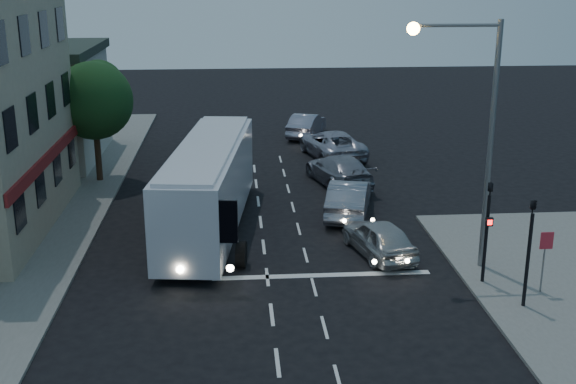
{
  "coord_description": "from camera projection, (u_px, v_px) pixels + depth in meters",
  "views": [
    {
      "loc": [
        -1.08,
        -22.16,
        10.72
      ],
      "look_at": [
        1.01,
        5.32,
        2.2
      ],
      "focal_mm": 45.0,
      "sensor_mm": 36.0,
      "label": 1
    }
  ],
  "objects": [
    {
      "name": "ground",
      "position": [
        270.0,
        301.0,
        24.36
      ],
      "size": [
        120.0,
        120.0,
        0.0
      ],
      "primitive_type": "plane",
      "color": "black"
    },
    {
      "name": "road_markings",
      "position": [
        299.0,
        262.0,
        27.6
      ],
      "size": [
        8.0,
        30.55,
        0.01
      ],
      "color": "silver",
      "rests_on": "ground"
    },
    {
      "name": "tour_bus",
      "position": [
        209.0,
        184.0,
        30.53
      ],
      "size": [
        4.01,
        12.5,
        3.76
      ],
      "rotation": [
        0.0,
        0.0,
        -0.12
      ],
      "color": "silver",
      "rests_on": "ground"
    },
    {
      "name": "car_suv",
      "position": [
        379.0,
        238.0,
        28.09
      ],
      "size": [
        2.66,
        4.52,
        1.44
      ],
      "primitive_type": "imported",
      "rotation": [
        0.0,
        0.0,
        3.38
      ],
      "color": "#BCBCBC",
      "rests_on": "ground"
    },
    {
      "name": "car_sedan_a",
      "position": [
        349.0,
        198.0,
        32.68
      ],
      "size": [
        2.87,
        5.2,
        1.63
      ],
      "primitive_type": "imported",
      "rotation": [
        0.0,
        0.0,
        2.9
      ],
      "color": "gray",
      "rests_on": "ground"
    },
    {
      "name": "car_sedan_b",
      "position": [
        339.0,
        170.0,
        37.32
      ],
      "size": [
        3.41,
        5.76,
        1.57
      ],
      "primitive_type": "imported",
      "rotation": [
        0.0,
        0.0,
        3.38
      ],
      "color": "gray",
      "rests_on": "ground"
    },
    {
      "name": "car_sedan_c",
      "position": [
        332.0,
        144.0,
        42.78
      ],
      "size": [
        3.85,
        6.27,
        1.62
      ],
      "primitive_type": "imported",
      "rotation": [
        0.0,
        0.0,
        3.35
      ],
      "color": "#A3A2B0",
      "rests_on": "ground"
    },
    {
      "name": "car_extra",
      "position": [
        306.0,
        125.0,
        48.11
      ],
      "size": [
        3.15,
        5.02,
        1.56
      ],
      "primitive_type": "imported",
      "rotation": [
        0.0,
        0.0,
        2.8
      ],
      "color": "#8F8DA1",
      "rests_on": "ground"
    },
    {
      "name": "traffic_signal_main",
      "position": [
        488.0,
        220.0,
        24.94
      ],
      "size": [
        0.25,
        0.35,
        4.1
      ],
      "color": "black",
      "rests_on": "sidewalk_near"
    },
    {
      "name": "traffic_signal_side",
      "position": [
        530.0,
        240.0,
        23.1
      ],
      "size": [
        0.18,
        0.15,
        4.1
      ],
      "color": "black",
      "rests_on": "sidewalk_near"
    },
    {
      "name": "regulatory_sign",
      "position": [
        545.0,
        252.0,
        24.34
      ],
      "size": [
        0.45,
        0.12,
        2.2
      ],
      "color": "slate",
      "rests_on": "sidewalk_near"
    },
    {
      "name": "streetlight",
      "position": [
        475.0,
        118.0,
        25.29
      ],
      "size": [
        3.32,
        0.44,
        9.0
      ],
      "color": "slate",
      "rests_on": "sidewalk_near"
    },
    {
      "name": "low_building_north",
      "position": [
        17.0,
        103.0,
        41.43
      ],
      "size": [
        9.4,
        9.4,
        6.5
      ],
      "color": "#B4B2AD",
      "rests_on": "sidewalk_far"
    },
    {
      "name": "street_tree",
      "position": [
        93.0,
        97.0,
        36.75
      ],
      "size": [
        4.0,
        4.0,
        6.2
      ],
      "color": "black",
      "rests_on": "sidewalk_far"
    }
  ]
}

